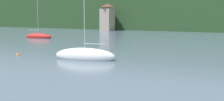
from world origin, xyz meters
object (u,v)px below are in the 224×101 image
object	(u,v)px
sailboat_mid_0	(85,56)
mooring_buoy_near	(18,55)
sailboat_far_5	(39,36)
shore_building_west	(107,17)

from	to	relation	value
sailboat_mid_0	mooring_buoy_near	size ratio (longest dim) A/B	19.77
sailboat_mid_0	mooring_buoy_near	bearing A→B (deg)	-5.91
sailboat_far_5	mooring_buoy_near	bearing A→B (deg)	-59.16
shore_building_west	sailboat_far_5	size ratio (longest dim) A/B	0.97
shore_building_west	mooring_buoy_near	distance (m)	64.88
sailboat_far_5	mooring_buoy_near	distance (m)	30.58
sailboat_mid_0	sailboat_far_5	size ratio (longest dim) A/B	0.97
shore_building_west	sailboat_mid_0	bearing A→B (deg)	-65.39
mooring_buoy_near	sailboat_far_5	bearing A→B (deg)	126.03
sailboat_mid_0	mooring_buoy_near	world-z (taller)	sailboat_mid_0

